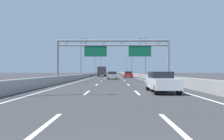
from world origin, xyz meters
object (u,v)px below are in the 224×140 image
(streetlamp_left_mid, at_px, (82,55))
(silver_car, at_px, (112,75))
(white_car, at_px, (161,82))
(box_truck, at_px, (102,71))
(streetlamp_right_distant, at_px, (126,65))
(streetlamp_right_mid, at_px, (144,55))
(sign_gantry, at_px, (114,50))
(red_car, at_px, (128,74))
(streetlamp_left_far, at_px, (96,62))
(streetlamp_left_distant, at_px, (101,65))
(yellow_car, at_px, (113,73))
(streetlamp_right_far, at_px, (131,62))

(streetlamp_left_mid, xyz_separation_m, silver_car, (7.31, -8.44, -4.62))
(white_car, bearing_deg, box_truck, 98.10)
(streetlamp_right_distant, bearing_deg, streetlamp_right_mid, -90.00)
(sign_gantry, relative_size, box_truck, 1.96)
(red_car, bearing_deg, streetlamp_left_far, 107.13)
(streetlamp_right_mid, bearing_deg, streetlamp_left_far, 111.57)
(streetlamp_left_distant, bearing_deg, streetlamp_left_far, -90.00)
(yellow_car, bearing_deg, streetlamp_left_distant, 100.69)
(streetlamp_left_mid, distance_m, silver_car, 12.08)
(sign_gantry, distance_m, white_car, 17.11)
(streetlamp_right_mid, bearing_deg, streetlamp_left_mid, 180.00)
(streetlamp_right_mid, xyz_separation_m, box_truck, (-11.03, 16.23, -3.76))
(sign_gantry, xyz_separation_m, white_car, (3.46, -16.25, -4.06))
(sign_gantry, distance_m, box_truck, 34.67)
(streetlamp_right_mid, height_order, streetlamp_right_far, same)
(streetlamp_right_distant, bearing_deg, sign_gantry, -94.46)
(yellow_car, height_order, silver_car, silver_car)
(streetlamp_left_far, bearing_deg, sign_gantry, -82.22)
(streetlamp_right_mid, xyz_separation_m, streetlamp_left_distant, (-14.93, 75.54, 0.00))
(streetlamp_left_mid, height_order, yellow_car, streetlamp_left_mid)
(streetlamp_left_mid, distance_m, yellow_car, 37.04)
(box_truck, bearing_deg, yellow_car, 79.75)
(streetlamp_right_far, xyz_separation_m, yellow_car, (-7.46, -1.79, -4.63))
(sign_gantry, height_order, streetlamp_right_distant, streetlamp_right_distant)
(streetlamp_left_far, height_order, white_car, streetlamp_left_far)
(streetlamp_right_far, xyz_separation_m, streetlamp_left_distant, (-14.93, 37.77, 0.00))
(streetlamp_right_distant, bearing_deg, yellow_car, -100.68)
(silver_car, bearing_deg, streetlamp_right_distant, 84.82)
(sign_gantry, distance_m, streetlamp_left_mid, 19.64)
(streetlamp_right_far, bearing_deg, streetlamp_right_mid, -90.00)
(streetlamp_right_distant, distance_m, silver_car, 84.45)
(sign_gantry, distance_m, silver_car, 10.47)
(silver_car, relative_size, box_truck, 0.47)
(yellow_car, bearing_deg, box_truck, -100.25)
(sign_gantry, height_order, streetlamp_left_distant, streetlamp_left_distant)
(streetlamp_right_far, relative_size, silver_car, 2.29)
(sign_gantry, height_order, silver_car, sign_gantry)
(streetlamp_left_far, height_order, red_car, streetlamp_left_far)
(white_car, bearing_deg, red_car, 89.87)
(streetlamp_right_far, distance_m, yellow_car, 8.96)
(streetlamp_left_mid, bearing_deg, streetlamp_right_distant, 78.82)
(streetlamp_left_far, bearing_deg, streetlamp_right_far, 0.00)
(streetlamp_right_mid, height_order, silver_car, streetlamp_right_mid)
(red_car, bearing_deg, silver_car, -111.16)
(streetlamp_right_distant, distance_m, yellow_car, 40.52)
(white_car, height_order, silver_car, white_car)
(streetlamp_right_mid, relative_size, streetlamp_right_distant, 1.00)
(red_car, bearing_deg, streetlamp_left_mid, -172.19)
(box_truck, bearing_deg, sign_gantry, -83.79)
(streetlamp_right_mid, height_order, yellow_car, streetlamp_right_mid)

